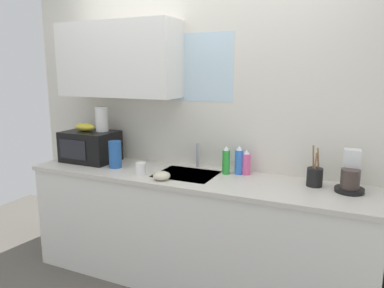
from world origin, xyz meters
The scene contains 14 objects.
kitchen_wall_assembly centered at (-0.15, 0.31, 1.36)m, with size 3.49×0.42×2.50m.
counter_unit centered at (0.00, 0.00, 0.46)m, with size 2.72×0.63×0.90m.
sink_faucet centered at (-0.06, 0.24, 1.00)m, with size 0.03×0.03×0.21m, color #B2B5BA.
microwave centered at (-1.02, 0.05, 1.04)m, with size 0.46×0.35×0.27m.
banana_bunch centered at (-1.07, 0.05, 1.20)m, with size 0.20×0.11×0.07m, color gold.
paper_towel_roll centered at (-0.92, 0.10, 1.28)m, with size 0.11×0.11×0.22m, color white.
coffee_maker centered at (1.12, 0.11, 1.00)m, with size 0.19×0.21×0.28m.
dish_soap_bottle_green centered at (0.22, 0.16, 1.01)m, with size 0.06×0.06×0.22m.
dish_soap_bottle_blue centered at (0.32, 0.19, 1.01)m, with size 0.07×0.07×0.23m.
dish_soap_bottle_pink centered at (0.37, 0.21, 0.99)m, with size 0.07×0.07×0.20m.
cereal_canister centered at (-0.68, -0.05, 1.01)m, with size 0.10×0.10×0.23m, color #2659A5.
mug_white centered at (-0.38, -0.14, 0.95)m, with size 0.08×0.08×0.10m, color white.
utensil_crock centered at (0.89, 0.12, 0.97)m, with size 0.11×0.11×0.29m.
small_bowl centered at (-0.16, -0.20, 0.93)m, with size 0.13×0.13×0.07m, color beige.
Camera 1 is at (1.14, -2.49, 1.70)m, focal length 34.24 mm.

